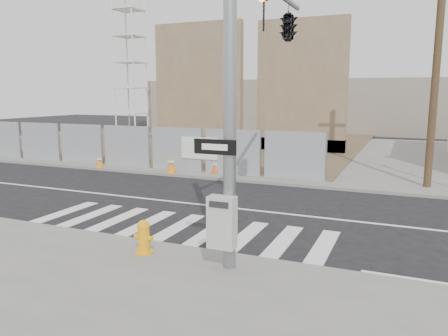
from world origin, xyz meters
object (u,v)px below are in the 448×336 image
at_px(traffic_cone_d, 215,166).
at_px(fire_hydrant, 144,237).
at_px(traffic_cone_c, 171,164).
at_px(traffic_cone_a, 3,150).
at_px(crane_tower, 129,24).
at_px(signal_pole, 272,47).
at_px(traffic_cone_b, 99,161).

bearing_deg(traffic_cone_d, fire_hydrant, -74.82).
bearing_deg(traffic_cone_c, traffic_cone_a, 175.32).
bearing_deg(crane_tower, signal_pole, -47.43).
bearing_deg(signal_pole, crane_tower, 132.57).
relative_size(traffic_cone_a, traffic_cone_b, 1.14).
xyz_separation_m(fire_hydrant, traffic_cone_a, (-16.14, 10.06, -0.02)).
bearing_deg(signal_pole, fire_hydrant, -126.81).
relative_size(crane_tower, fire_hydrant, 23.74).
bearing_deg(traffic_cone_c, traffic_cone_d, 21.65).
relative_size(crane_tower, traffic_cone_d, 29.00).
xyz_separation_m(signal_pole, crane_tower, (-17.49, 19.05, 4.24)).
relative_size(crane_tower, traffic_cone_c, 23.11).
bearing_deg(crane_tower, traffic_cone_a, -93.49).
bearing_deg(traffic_cone_d, signal_pole, -56.20).
xyz_separation_m(signal_pole, traffic_cone_d, (-4.74, 7.08, -4.36)).
relative_size(fire_hydrant, traffic_cone_c, 0.97).
bearing_deg(crane_tower, traffic_cone_c, -49.35).
xyz_separation_m(signal_pole, traffic_cone_a, (-18.21, 7.30, -4.31)).
bearing_deg(traffic_cone_c, fire_hydrant, -63.60).
distance_m(signal_pole, crane_tower, 26.21).
distance_m(fire_hydrant, traffic_cone_b, 12.39).
distance_m(crane_tower, traffic_cone_b, 16.89).
bearing_deg(traffic_cone_a, crane_tower, 86.51).
bearing_deg(traffic_cone_c, traffic_cone_b, -178.85).
relative_size(signal_pole, traffic_cone_c, 8.91).
relative_size(signal_pole, crane_tower, 0.39).
bearing_deg(fire_hydrant, traffic_cone_c, 131.35).
bearing_deg(traffic_cone_b, signal_pole, -30.70).
bearing_deg(traffic_cone_a, signal_pole, -21.83).
distance_m(traffic_cone_a, traffic_cone_b, 7.73).
xyz_separation_m(signal_pole, traffic_cone_c, (-6.59, 6.34, -4.28)).
height_order(fire_hydrant, traffic_cone_b, fire_hydrant).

